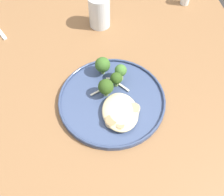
% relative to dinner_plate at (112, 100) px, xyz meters
% --- Properties ---
extents(ground, '(6.00, 6.00, 0.00)m').
position_rel_dinner_plate_xyz_m(ground, '(0.00, 0.04, -0.75)').
color(ground, '#2D2B28').
extents(wooden_dining_table, '(1.40, 1.00, 0.74)m').
position_rel_dinner_plate_xyz_m(wooden_dining_table, '(0.00, 0.04, -0.09)').
color(wooden_dining_table, brown).
rests_on(wooden_dining_table, ground).
extents(dinner_plate, '(0.29, 0.29, 0.02)m').
position_rel_dinner_plate_xyz_m(dinner_plate, '(0.00, 0.00, 0.00)').
color(dinner_plate, '#38476B').
rests_on(dinner_plate, wooden_dining_table).
extents(noodle_bed, '(0.12, 0.09, 0.02)m').
position_rel_dinner_plate_xyz_m(noodle_bed, '(-0.05, -0.01, 0.01)').
color(noodle_bed, beige).
rests_on(noodle_bed, dinner_plate).
extents(seared_scallop_tiny_bay, '(0.03, 0.03, 0.01)m').
position_rel_dinner_plate_xyz_m(seared_scallop_tiny_bay, '(-0.06, -0.02, 0.01)').
color(seared_scallop_tiny_bay, beige).
rests_on(seared_scallop_tiny_bay, dinner_plate).
extents(seared_scallop_center_golden, '(0.03, 0.03, 0.02)m').
position_rel_dinner_plate_xyz_m(seared_scallop_center_golden, '(-0.07, 0.01, 0.01)').
color(seared_scallop_center_golden, '#DBB77A').
rests_on(seared_scallop_center_golden, dinner_plate).
extents(seared_scallop_on_noodles, '(0.03, 0.03, 0.01)m').
position_rel_dinner_plate_xyz_m(seared_scallop_on_noodles, '(-0.07, -0.04, 0.01)').
color(seared_scallop_on_noodles, beige).
rests_on(seared_scallop_on_noodles, dinner_plate).
extents(seared_scallop_half_hidden, '(0.02, 0.02, 0.01)m').
position_rel_dinner_plate_xyz_m(seared_scallop_half_hidden, '(-0.05, 0.01, 0.01)').
color(seared_scallop_half_hidden, '#E5C689').
rests_on(seared_scallop_half_hidden, dinner_plate).
extents(seared_scallop_left_edge, '(0.03, 0.03, 0.02)m').
position_rel_dinner_plate_xyz_m(seared_scallop_left_edge, '(-0.04, -0.05, 0.01)').
color(seared_scallop_left_edge, beige).
rests_on(seared_scallop_left_edge, dinner_plate).
extents(seared_scallop_front_small, '(0.02, 0.02, 0.02)m').
position_rel_dinner_plate_xyz_m(seared_scallop_front_small, '(-0.09, -0.01, 0.01)').
color(seared_scallop_front_small, '#E5C689').
rests_on(seared_scallop_front_small, dinner_plate).
extents(broccoli_floret_left_leaning, '(0.04, 0.04, 0.06)m').
position_rel_dinner_plate_xyz_m(broccoli_floret_left_leaning, '(0.10, 0.01, 0.04)').
color(broccoli_floret_left_leaning, '#7A994C').
rests_on(broccoli_floret_left_leaning, dinner_plate).
extents(broccoli_floret_beside_noodles, '(0.04, 0.04, 0.06)m').
position_rel_dinner_plate_xyz_m(broccoli_floret_beside_noodles, '(0.02, 0.01, 0.04)').
color(broccoli_floret_beside_noodles, '#89A356').
rests_on(broccoli_floret_beside_noodles, dinner_plate).
extents(broccoli_floret_center_pile, '(0.03, 0.03, 0.05)m').
position_rel_dinner_plate_xyz_m(broccoli_floret_center_pile, '(0.05, -0.02, 0.03)').
color(broccoli_floret_center_pile, '#7A994C').
rests_on(broccoli_floret_center_pile, dinner_plate).
extents(broccoli_floret_rear_charred, '(0.03, 0.03, 0.05)m').
position_rel_dinner_plate_xyz_m(broccoli_floret_rear_charred, '(0.07, -0.03, 0.04)').
color(broccoli_floret_rear_charred, '#89A356').
rests_on(broccoli_floret_rear_charred, dinner_plate).
extents(onion_sliver_curled_piece, '(0.04, 0.03, 0.00)m').
position_rel_dinner_plate_xyz_m(onion_sliver_curled_piece, '(0.04, -0.04, 0.01)').
color(onion_sliver_curled_piece, silver).
rests_on(onion_sliver_curled_piece, dinner_plate).
extents(onion_sliver_pale_crescent, '(0.01, 0.04, 0.00)m').
position_rel_dinner_plate_xyz_m(onion_sliver_pale_crescent, '(0.07, -0.01, 0.01)').
color(onion_sliver_pale_crescent, silver).
rests_on(onion_sliver_pale_crescent, dinner_plate).
extents(onion_sliver_long_sliver, '(0.04, 0.02, 0.00)m').
position_rel_dinner_plate_xyz_m(onion_sliver_long_sliver, '(0.05, 0.01, 0.01)').
color(onion_sliver_long_sliver, silver).
rests_on(onion_sliver_long_sliver, dinner_plate).
extents(onion_sliver_short_strip, '(0.02, 0.04, 0.00)m').
position_rel_dinner_plate_xyz_m(onion_sliver_short_strip, '(0.03, 0.03, 0.01)').
color(onion_sliver_short_strip, silver).
rests_on(onion_sliver_short_strip, dinner_plate).
extents(water_glass, '(0.07, 0.07, 0.11)m').
position_rel_dinner_plate_xyz_m(water_glass, '(0.33, -0.00, 0.04)').
color(water_glass, silver).
rests_on(water_glass, wooden_dining_table).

